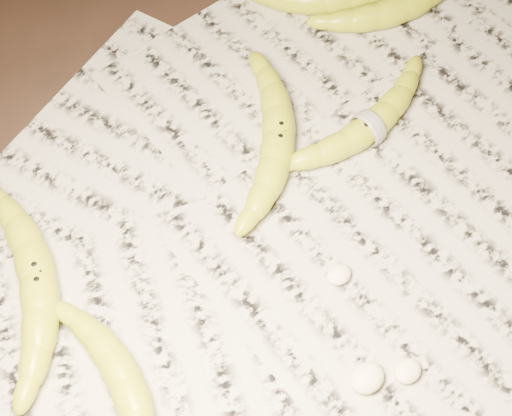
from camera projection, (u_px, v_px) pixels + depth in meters
ground at (274, 228)px, 0.81m from camera, size 3.00×3.00×0.00m
newspaper_patch at (295, 219)px, 0.81m from camera, size 0.90×0.70×0.01m
banana_left_a at (37, 279)px, 0.74m from camera, size 0.14×0.24×0.04m
banana_left_b at (126, 382)px, 0.69m from camera, size 0.09×0.19×0.04m
banana_center at (279, 137)px, 0.83m from camera, size 0.20×0.21×0.04m
banana_taped at (369, 126)px, 0.84m from camera, size 0.22×0.07×0.04m
banana_upper_a at (402, 6)px, 0.94m from camera, size 0.22×0.10×0.04m
measuring_tape at (369, 126)px, 0.84m from camera, size 0.01×0.05×0.05m
flesh_chunk_a at (368, 377)px, 0.70m from camera, size 0.04×0.03×0.02m
flesh_chunk_b at (408, 370)px, 0.71m from camera, size 0.03×0.02×0.02m
flesh_chunk_c at (339, 273)px, 0.76m from camera, size 0.03×0.02×0.02m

